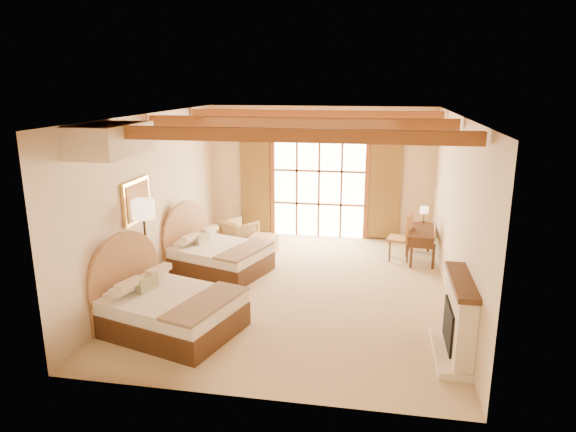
% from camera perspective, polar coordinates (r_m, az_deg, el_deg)
% --- Properties ---
extents(floor, '(7.00, 7.00, 0.00)m').
position_cam_1_polar(floor, '(9.72, 0.95, -8.04)').
color(floor, '#CBB68B').
rests_on(floor, ground).
extents(wall_back, '(5.50, 0.00, 5.50)m').
position_cam_1_polar(wall_back, '(12.62, 3.51, 4.83)').
color(wall_back, beige).
rests_on(wall_back, ground).
extents(wall_left, '(0.00, 7.00, 7.00)m').
position_cam_1_polar(wall_left, '(10.02, -14.74, 1.77)').
color(wall_left, beige).
rests_on(wall_left, ground).
extents(wall_right, '(0.00, 7.00, 7.00)m').
position_cam_1_polar(wall_right, '(9.21, 18.14, 0.40)').
color(wall_right, beige).
rests_on(wall_right, ground).
extents(ceiling, '(7.00, 7.00, 0.00)m').
position_cam_1_polar(ceiling, '(8.98, 1.04, 11.13)').
color(ceiling, '#AD6232').
rests_on(ceiling, ground).
extents(ceiling_beams, '(5.39, 4.60, 0.18)m').
position_cam_1_polar(ceiling_beams, '(8.99, 1.04, 10.37)').
color(ceiling_beams, '#994D23').
rests_on(ceiling_beams, ceiling).
extents(french_doors, '(3.95, 0.08, 2.60)m').
position_cam_1_polar(french_doors, '(12.63, 3.46, 3.22)').
color(french_doors, white).
rests_on(french_doors, ground).
extents(fireplace, '(0.46, 1.40, 1.16)m').
position_cam_1_polar(fireplace, '(7.68, 18.32, -11.13)').
color(fireplace, beige).
rests_on(fireplace, ground).
extents(painting, '(0.06, 0.95, 0.75)m').
position_cam_1_polar(painting, '(9.31, -16.44, 1.63)').
color(painting, '#EAB353').
rests_on(painting, wall_left).
extents(canopy_valance, '(0.70, 1.40, 0.45)m').
position_cam_1_polar(canopy_valance, '(7.88, -19.09, 8.01)').
color(canopy_valance, beige).
rests_on(canopy_valance, ceiling).
extents(bed_near, '(2.35, 1.97, 1.29)m').
position_cam_1_polar(bed_near, '(8.28, -13.76, -9.76)').
color(bed_near, '#422612').
rests_on(bed_near, floor).
extents(bed_far, '(2.23, 1.88, 1.20)m').
position_cam_1_polar(bed_far, '(10.57, -8.29, -4.21)').
color(bed_far, '#422612').
rests_on(bed_far, floor).
extents(nightstand, '(0.56, 0.56, 0.56)m').
position_cam_1_polar(nightstand, '(9.33, -15.68, -7.76)').
color(nightstand, '#422612').
rests_on(nightstand, floor).
extents(floor_lamp, '(0.39, 0.39, 1.82)m').
position_cam_1_polar(floor_lamp, '(9.09, -15.74, 0.07)').
color(floor_lamp, '#362B16').
rests_on(floor_lamp, floor).
extents(armchair, '(0.96, 0.97, 0.64)m').
position_cam_1_polar(armchair, '(12.05, -5.41, -1.94)').
color(armchair, '#A2824D').
rests_on(armchair, floor).
extents(ottoman, '(0.63, 0.63, 0.41)m').
position_cam_1_polar(ottoman, '(11.58, -2.77, -3.20)').
color(ottoman, '#A97E4E').
rests_on(ottoman, floor).
extents(desk, '(0.63, 1.28, 0.67)m').
position_cam_1_polar(desk, '(11.51, 14.51, -2.96)').
color(desk, '#422612').
rests_on(desk, floor).
extents(desk_chair, '(0.57, 0.56, 1.06)m').
position_cam_1_polar(desk_chair, '(11.40, 12.32, -3.16)').
color(desk_chair, '#A67E41').
rests_on(desk_chair, floor).
extents(desk_lamp, '(0.18, 0.18, 0.37)m').
position_cam_1_polar(desk_lamp, '(11.93, 14.90, 0.59)').
color(desk_lamp, '#362B16').
rests_on(desk_lamp, desk).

